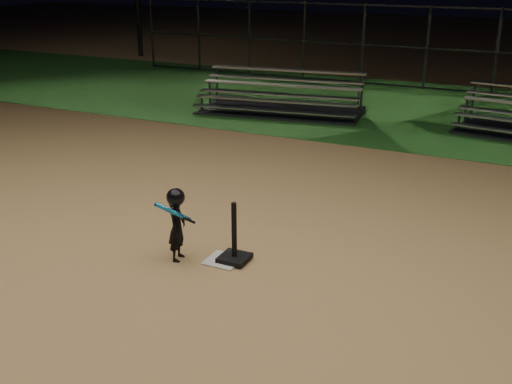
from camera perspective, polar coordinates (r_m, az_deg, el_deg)
name	(u,v)px	position (r m, az deg, el deg)	size (l,w,h in m)	color
ground	(224,261)	(8.38, -2.97, -6.34)	(80.00, 80.00, 0.00)	tan
grass_strip	(400,109)	(17.35, 13.06, 7.44)	(60.00, 8.00, 0.01)	#1C4D18
home_plate	(224,260)	(8.38, -2.97, -6.27)	(0.45, 0.45, 0.02)	beige
batting_tee	(234,249)	(8.29, -1.99, -5.27)	(0.38, 0.38, 0.82)	black
child_batter	(177,222)	(8.27, -7.26, -2.76)	(0.41, 0.58, 1.01)	black
bleacher_left	(281,104)	(16.49, 2.30, 8.02)	(4.44, 2.63, 1.03)	#A4A3A8
backstop_fence	(427,48)	(20.04, 15.37, 12.58)	(20.08, 0.08, 2.50)	#38383D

